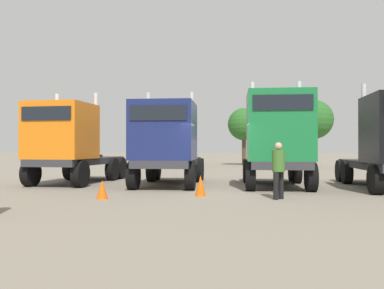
# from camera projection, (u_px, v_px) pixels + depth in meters

# --- Properties ---
(ground) EXTENTS (200.00, 200.00, 0.00)m
(ground) POSITION_uv_depth(u_px,v_px,m) (216.00, 191.00, 14.57)
(ground) COLOR gray
(semi_truck_orange) EXTENTS (2.69, 5.88, 4.08)m
(semi_truck_orange) POSITION_uv_depth(u_px,v_px,m) (69.00, 142.00, 17.28)
(semi_truck_orange) COLOR #333338
(semi_truck_orange) RESTS_ON ground
(semi_truck_navy) EXTENTS (2.87, 6.04, 4.00)m
(semi_truck_navy) POSITION_uv_depth(u_px,v_px,m) (167.00, 142.00, 16.28)
(semi_truck_navy) COLOR #333338
(semi_truck_navy) RESTS_ON ground
(semi_truck_green) EXTENTS (2.82, 5.84, 4.33)m
(semi_truck_green) POSITION_uv_depth(u_px,v_px,m) (277.00, 139.00, 15.66)
(semi_truck_green) COLOR #333338
(semi_truck_green) RESTS_ON ground
(visitor_with_camera) EXTENTS (0.56, 0.56, 1.78)m
(visitor_with_camera) POSITION_uv_depth(u_px,v_px,m) (278.00, 166.00, 12.37)
(visitor_with_camera) COLOR black
(visitor_with_camera) RESTS_ON ground
(traffic_cone_mid) EXTENTS (0.36, 0.36, 0.60)m
(traffic_cone_mid) POSITION_uv_depth(u_px,v_px,m) (102.00, 190.00, 12.42)
(traffic_cone_mid) COLOR #F2590C
(traffic_cone_mid) RESTS_ON ground
(traffic_cone_far) EXTENTS (0.36, 0.36, 0.70)m
(traffic_cone_far) POSITION_uv_depth(u_px,v_px,m) (200.00, 186.00, 13.18)
(traffic_cone_far) COLOR #F2590C
(traffic_cone_far) RESTS_ON ground
(oak_far_left) EXTENTS (2.82, 2.82, 5.42)m
(oak_far_left) POSITION_uv_depth(u_px,v_px,m) (179.00, 119.00, 33.13)
(oak_far_left) COLOR #4C3823
(oak_far_left) RESTS_ON ground
(oak_far_centre) EXTENTS (2.92, 2.92, 5.18)m
(oak_far_centre) POSITION_uv_depth(u_px,v_px,m) (244.00, 124.00, 35.82)
(oak_far_centre) COLOR #4C3823
(oak_far_centre) RESTS_ON ground
(oak_far_right) EXTENTS (3.15, 3.15, 5.43)m
(oak_far_right) POSITION_uv_depth(u_px,v_px,m) (313.00, 120.00, 31.81)
(oak_far_right) COLOR #4C3823
(oak_far_right) RESTS_ON ground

